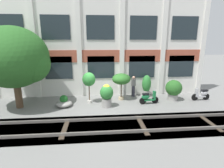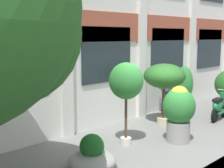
% 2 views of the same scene
% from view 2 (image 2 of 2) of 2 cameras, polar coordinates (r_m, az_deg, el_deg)
% --- Properties ---
extents(ground_plane, '(80.00, 80.00, 0.00)m').
position_cam_2_polar(ground_plane, '(8.54, 10.73, -10.68)').
color(ground_plane, slate).
extents(potted_plant_wide_bowl, '(1.04, 1.04, 0.78)m').
position_cam_2_polar(potted_plant_wide_bowl, '(6.83, -3.68, -13.14)').
color(potted_plant_wide_bowl, gray).
rests_on(potted_plant_wide_bowl, ground).
extents(potted_plant_tall_urn, '(1.33, 1.33, 1.96)m').
position_cam_2_polar(potted_plant_tall_urn, '(10.05, 9.56, 1.27)').
color(potted_plant_tall_urn, tan).
rests_on(potted_plant_tall_urn, ground).
extents(potted_plant_terracotta_small, '(0.89, 0.89, 2.16)m').
position_cam_2_polar(potted_plant_terracotta_small, '(7.97, 2.61, 0.30)').
color(potted_plant_terracotta_small, beige).
rests_on(potted_plant_terracotta_small, ground).
extents(potted_plant_stone_basin, '(0.86, 0.86, 1.52)m').
position_cam_2_polar(potted_plant_stone_basin, '(8.50, 12.12, -4.78)').
color(potted_plant_stone_basin, gray).
rests_on(potted_plant_stone_basin, ground).
extents(potted_plant_fluted_column, '(0.68, 0.68, 1.69)m').
position_cam_2_polar(potted_plant_fluted_column, '(12.12, 13.00, -0.59)').
color(potted_plant_fluted_column, gray).
rests_on(potted_plant_fluted_column, ground).
extents(scooter_second_parked, '(1.38, 0.50, 0.98)m').
position_cam_2_polar(scooter_second_parked, '(11.16, 19.04, -4.03)').
color(scooter_second_parked, black).
rests_on(scooter_second_parked, ground).
extents(resident_by_doorway, '(0.34, 0.52, 1.61)m').
position_cam_2_polar(resident_by_doorway, '(11.38, 9.77, -1.24)').
color(resident_by_doorway, '#282833').
rests_on(resident_by_doorway, ground).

